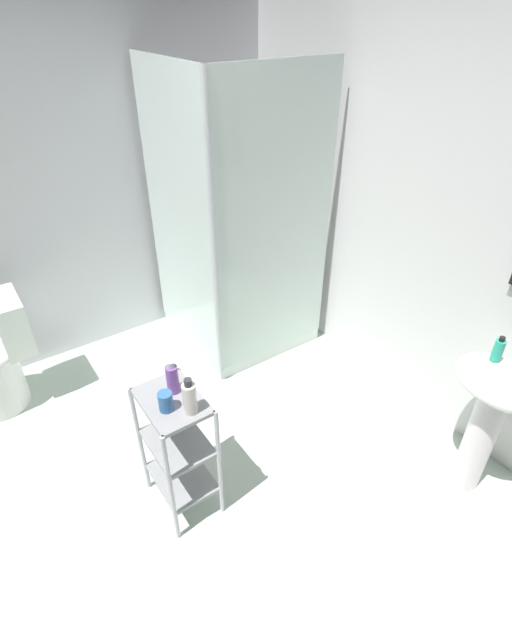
% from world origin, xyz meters
% --- Properties ---
extents(ground_plane, '(4.20, 4.20, 0.02)m').
position_xyz_m(ground_plane, '(0.00, 0.00, -0.01)').
color(ground_plane, silver).
extents(wall_back, '(4.20, 0.14, 2.50)m').
position_xyz_m(wall_back, '(0.01, 1.85, 1.25)').
color(wall_back, silver).
rests_on(wall_back, ground_plane).
extents(wall_left, '(0.10, 4.20, 2.50)m').
position_xyz_m(wall_left, '(-1.85, 0.00, 1.25)').
color(wall_left, silver).
rests_on(wall_left, ground_plane).
extents(shower_stall, '(0.92, 0.92, 2.00)m').
position_xyz_m(shower_stall, '(-1.20, 1.17, 0.46)').
color(shower_stall, white).
rests_on(shower_stall, ground_plane).
extents(pedestal_sink, '(0.46, 0.37, 0.81)m').
position_xyz_m(pedestal_sink, '(0.66, 1.52, 0.58)').
color(pedestal_sink, white).
rests_on(pedestal_sink, ground_plane).
extents(storage_cart, '(0.38, 0.28, 0.74)m').
position_xyz_m(storage_cart, '(-0.13, 0.17, 0.44)').
color(storage_cart, silver).
rests_on(storage_cart, ground_plane).
extents(hand_soap_bottle, '(0.05, 0.05, 0.14)m').
position_xyz_m(hand_soap_bottle, '(0.57, 1.55, 0.87)').
color(hand_soap_bottle, '#2DBC99').
rests_on(hand_soap_bottle, pedestal_sink).
extents(lotion_bottle_white, '(0.06, 0.06, 0.19)m').
position_xyz_m(lotion_bottle_white, '(-0.02, 0.21, 0.82)').
color(lotion_bottle_white, white).
rests_on(lotion_bottle_white, storage_cart).
extents(conditioner_bottle_purple, '(0.06, 0.06, 0.18)m').
position_xyz_m(conditioner_bottle_purple, '(-0.18, 0.20, 0.82)').
color(conditioner_bottle_purple, purple).
rests_on(conditioner_bottle_purple, storage_cart).
extents(rinse_cup, '(0.07, 0.07, 0.10)m').
position_xyz_m(rinse_cup, '(-0.09, 0.12, 0.79)').
color(rinse_cup, '#3870B2').
rests_on(rinse_cup, storage_cart).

